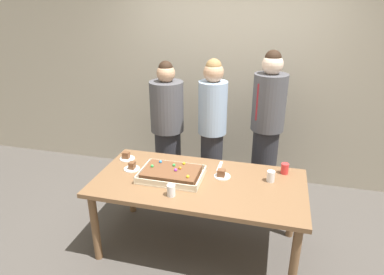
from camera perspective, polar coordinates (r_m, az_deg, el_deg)
ground_plane at (r=3.46m, az=1.07°, el=-17.77°), size 12.00×12.00×0.00m
interior_back_panel at (r=4.28m, az=6.40°, el=12.45°), size 8.00×0.12×3.00m
party_table at (r=3.08m, az=1.16°, el=-8.59°), size 1.87×0.94×0.72m
sheet_cake at (r=3.09m, az=-3.48°, el=-6.09°), size 0.57×0.40×0.10m
plated_slice_near_left at (r=3.11m, az=5.03°, el=-6.22°), size 0.15×0.15×0.07m
plated_slice_near_right at (r=3.28m, az=-10.08°, el=-4.94°), size 0.15×0.15×0.08m
plated_slice_far_left at (r=3.49m, az=-10.95°, el=-3.22°), size 0.15×0.15×0.08m
drink_cup_nearest at (r=2.82m, az=-3.54°, el=-8.88°), size 0.07×0.07×0.10m
drink_cup_middle at (r=3.26m, az=15.36°, el=-5.07°), size 0.07×0.07×0.10m
drink_cup_far_end at (r=3.10m, az=13.13°, el=-6.38°), size 0.07×0.07×0.10m
cake_server_utensil at (r=3.29m, az=4.69°, el=-4.87°), size 0.03×0.20×0.01m
person_serving_front at (r=3.78m, az=12.48°, el=1.47°), size 0.35×0.35×1.76m
person_green_shirt_behind at (r=3.89m, az=-4.15°, el=1.19°), size 0.37×0.37×1.62m
person_striped_tie_right at (r=3.69m, az=3.41°, el=0.99°), size 0.31×0.31×1.68m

